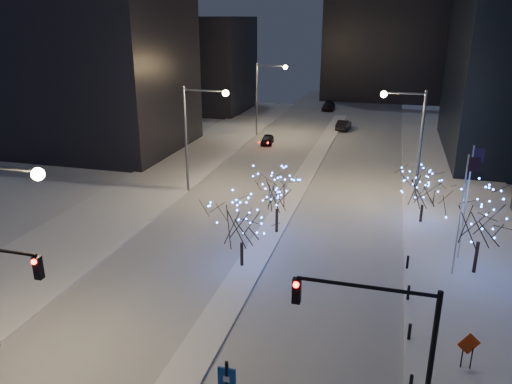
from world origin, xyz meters
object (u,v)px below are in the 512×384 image
(traffic_signal_east, at_px, (388,340))
(car_near, at_px, (267,140))
(street_lamp_east, at_px, (411,131))
(street_lamp_w_far, at_px, (264,89))
(street_lamp_w_mid, at_px, (196,125))
(car_mid, at_px, (344,125))
(holiday_tree_median_far, at_px, (277,191))
(holiday_tree_plaza_far, at_px, (424,187))
(car_far, at_px, (329,106))
(holiday_tree_plaza_near, at_px, (483,217))
(construction_sign, at_px, (468,347))
(holiday_tree_median_near, at_px, (241,220))

(traffic_signal_east, bearing_deg, car_near, 109.27)
(traffic_signal_east, bearing_deg, street_lamp_east, 87.74)
(street_lamp_w_far, bearing_deg, street_lamp_w_mid, -90.00)
(car_mid, xyz_separation_m, holiday_tree_median_far, (-1.01, -39.57, 2.81))
(street_lamp_w_mid, bearing_deg, holiday_tree_plaza_far, -6.67)
(street_lamp_w_mid, relative_size, holiday_tree_plaza_far, 1.98)
(car_near, height_order, car_far, car_far)
(car_far, relative_size, holiday_tree_plaza_near, 0.84)
(holiday_tree_plaza_far, height_order, construction_sign, holiday_tree_plaza_far)
(car_near, bearing_deg, street_lamp_east, -51.49)
(traffic_signal_east, bearing_deg, construction_sign, 54.70)
(street_lamp_east, xyz_separation_m, car_near, (-17.34, 17.32, -5.82))
(street_lamp_east, distance_m, car_mid, 30.84)
(holiday_tree_median_near, height_order, holiday_tree_plaza_near, holiday_tree_plaza_near)
(car_mid, relative_size, holiday_tree_plaza_far, 0.87)
(traffic_signal_east, height_order, holiday_tree_plaza_far, traffic_signal_east)
(street_lamp_w_far, bearing_deg, holiday_tree_median_near, -77.63)
(street_lamp_w_mid, bearing_deg, car_far, 82.83)
(holiday_tree_median_near, relative_size, holiday_tree_plaza_far, 1.03)
(car_near, relative_size, car_far, 0.73)
(street_lamp_east, xyz_separation_m, construction_sign, (2.67, -23.62, -5.13))
(street_lamp_w_mid, distance_m, holiday_tree_median_near, 16.18)
(traffic_signal_east, relative_size, construction_sign, 3.60)
(street_lamp_east, distance_m, holiday_tree_median_far, 14.51)
(street_lamp_w_mid, distance_m, street_lamp_east, 19.26)
(traffic_signal_east, xyz_separation_m, car_near, (-16.19, 46.32, -4.13))
(street_lamp_w_far, height_order, holiday_tree_plaza_far, street_lamp_w_far)
(traffic_signal_east, distance_m, car_mid, 58.69)
(street_lamp_w_far, relative_size, car_near, 2.70)
(holiday_tree_median_near, distance_m, holiday_tree_plaza_near, 15.22)
(street_lamp_w_mid, distance_m, car_near, 21.21)
(car_mid, bearing_deg, street_lamp_w_far, 40.74)
(street_lamp_w_mid, relative_size, holiday_tree_plaza_near, 1.66)
(holiday_tree_median_far, bearing_deg, street_lamp_w_mid, 141.54)
(street_lamp_w_far, distance_m, holiday_tree_median_near, 39.50)
(street_lamp_w_mid, height_order, car_far, street_lamp_w_mid)
(street_lamp_w_far, xyz_separation_m, holiday_tree_median_near, (8.44, -38.46, -3.08))
(street_lamp_w_far, relative_size, construction_sign, 5.14)
(car_near, xyz_separation_m, holiday_tree_median_far, (7.75, -27.81, 2.91))
(car_near, bearing_deg, car_mid, 46.76)
(street_lamp_w_mid, relative_size, car_near, 2.70)
(street_lamp_w_mid, distance_m, holiday_tree_plaza_near, 25.66)
(traffic_signal_east, height_order, car_far, traffic_signal_east)
(construction_sign, bearing_deg, street_lamp_w_far, 93.18)
(street_lamp_w_mid, bearing_deg, holiday_tree_plaza_near, -24.01)
(car_near, height_order, holiday_tree_median_far, holiday_tree_median_far)
(car_mid, height_order, holiday_tree_plaza_far, holiday_tree_plaza_far)
(car_near, bearing_deg, traffic_signal_east, -77.26)
(car_near, relative_size, holiday_tree_plaza_far, 0.73)
(car_mid, xyz_separation_m, car_far, (-4.38, 16.18, 0.01))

